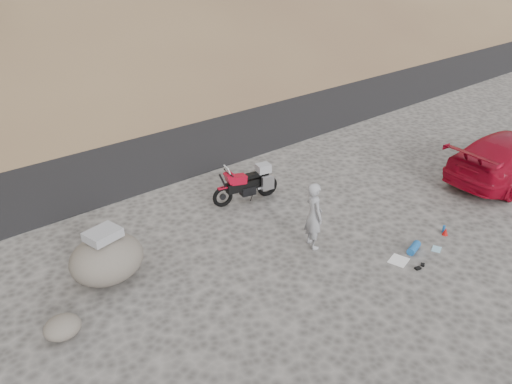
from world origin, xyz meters
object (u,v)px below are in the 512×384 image
at_px(boulder, 107,258).
at_px(motorcycle, 249,184).
at_px(red_car, 509,178).
at_px(man, 312,245).

bearing_deg(boulder, motorcycle, 10.80).
distance_m(motorcycle, red_car, 8.16).
height_order(man, red_car, man).
relative_size(motorcycle, man, 1.19).
height_order(motorcycle, man, motorcycle).
height_order(motorcycle, boulder, boulder).
distance_m(man, boulder, 4.75).
bearing_deg(red_car, motorcycle, 65.87).
distance_m(red_car, boulder, 12.13).
bearing_deg(motorcycle, boulder, -157.80).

